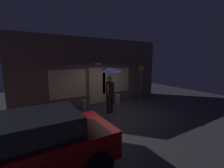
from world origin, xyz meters
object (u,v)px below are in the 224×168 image
street_sign_post (141,80)px  sidewalk_bollard (118,99)px  person_with_umbrella (110,77)px  sidewalk_bollard_2 (84,105)px  parked_car (31,146)px

street_sign_post → sidewalk_bollard: bearing=179.4°
person_with_umbrella → street_sign_post: bearing=-65.9°
sidewalk_bollard → street_sign_post: bearing=-0.6°
sidewalk_bollard → sidewalk_bollard_2: (-2.04, 0.22, -0.06)m
street_sign_post → sidewalk_bollard_2: 4.00m
person_with_umbrella → sidewalk_bollard_2: person_with_umbrella is taller
person_with_umbrella → street_sign_post: size_ratio=0.96×
parked_car → person_with_umbrella: bearing=36.8°
parked_car → sidewalk_bollard_2: 4.80m
parked_car → street_sign_post: bearing=29.6°
parked_car → sidewalk_bollard_2: (2.76, 3.90, -0.50)m
street_sign_post → sidewalk_bollard: street_sign_post is taller
person_with_umbrella → sidewalk_bollard_2: 2.19m
parked_car → sidewalk_bollard: parked_car is taller
person_with_umbrella → sidewalk_bollard_2: size_ratio=4.52×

